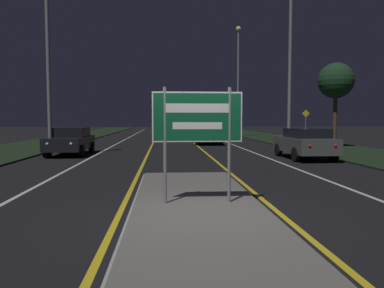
# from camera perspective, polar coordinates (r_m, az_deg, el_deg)

# --- Properties ---
(ground_plane) EXTENTS (160.00, 160.00, 0.00)m
(ground_plane) POSITION_cam_1_polar(r_m,az_deg,el_deg) (7.28, 1.30, -10.89)
(ground_plane) COLOR black
(median_island) EXTENTS (2.75, 8.93, 0.10)m
(median_island) POSITION_cam_1_polar(r_m,az_deg,el_deg) (7.96, 0.80, -9.32)
(median_island) COLOR #999993
(median_island) RESTS_ON ground_plane
(verge_left) EXTENTS (5.00, 100.00, 0.08)m
(verge_left) POSITION_cam_1_polar(r_m,az_deg,el_deg) (28.47, -22.25, -0.08)
(verge_left) COLOR black
(verge_left) RESTS_ON ground_plane
(verge_right) EXTENTS (5.00, 100.00, 0.08)m
(verge_right) POSITION_cam_1_polar(r_m,az_deg,el_deg) (28.92, 16.40, 0.11)
(verge_right) COLOR black
(verge_right) RESTS_ON ground_plane
(centre_line_yellow_left) EXTENTS (0.12, 70.00, 0.01)m
(centre_line_yellow_left) POSITION_cam_1_polar(r_m,az_deg,el_deg) (32.08, -5.79, 0.54)
(centre_line_yellow_left) COLOR gold
(centre_line_yellow_left) RESTS_ON ground_plane
(centre_line_yellow_right) EXTENTS (0.12, 70.00, 0.01)m
(centre_line_yellow_right) POSITION_cam_1_polar(r_m,az_deg,el_deg) (32.14, -0.20, 0.57)
(centre_line_yellow_right) COLOR gold
(centre_line_yellow_right) RESTS_ON ground_plane
(lane_line_white_left) EXTENTS (0.12, 70.00, 0.01)m
(lane_line_white_left) POSITION_cam_1_polar(r_m,az_deg,el_deg) (32.26, -10.47, 0.51)
(lane_line_white_left) COLOR silver
(lane_line_white_left) RESTS_ON ground_plane
(lane_line_white_right) EXTENTS (0.12, 70.00, 0.01)m
(lane_line_white_right) POSITION_cam_1_polar(r_m,az_deg,el_deg) (32.43, 4.45, 0.58)
(lane_line_white_right) COLOR silver
(lane_line_white_right) RESTS_ON ground_plane
(edge_line_white_left) EXTENTS (0.10, 70.00, 0.01)m
(edge_line_white_left) POSITION_cam_1_polar(r_m,az_deg,el_deg) (32.72, -15.70, 0.48)
(edge_line_white_left) COLOR silver
(edge_line_white_left) RESTS_ON ground_plane
(edge_line_white_right) EXTENTS (0.10, 70.00, 0.01)m
(edge_line_white_right) POSITION_cam_1_polar(r_m,az_deg,el_deg) (33.02, 9.60, 0.60)
(edge_line_white_right) COLOR silver
(edge_line_white_right) RESTS_ON ground_plane
(highway_sign) EXTENTS (1.87, 0.07, 2.41)m
(highway_sign) POSITION_cam_1_polar(r_m,az_deg,el_deg) (7.74, 0.82, 3.33)
(highway_sign) COLOR gray
(highway_sign) RESTS_ON median_island
(streetlight_left_near) EXTENTS (0.51, 0.51, 8.42)m
(streetlight_left_near) POSITION_cam_1_polar(r_m,az_deg,el_deg) (19.79, -21.13, 13.96)
(streetlight_left_near) COLOR gray
(streetlight_left_near) RESTS_ON ground_plane
(streetlight_right_near) EXTENTS (0.62, 0.62, 9.80)m
(streetlight_right_near) POSITION_cam_1_polar(r_m,az_deg,el_deg) (21.78, 14.79, 16.84)
(streetlight_right_near) COLOR gray
(streetlight_right_near) RESTS_ON ground_plane
(streetlight_right_far) EXTENTS (0.52, 0.52, 10.92)m
(streetlight_right_far) POSITION_cam_1_polar(r_m,az_deg,el_deg) (37.96, 7.05, 11.38)
(streetlight_right_far) COLOR gray
(streetlight_right_far) RESTS_ON ground_plane
(car_receding_0) EXTENTS (1.90, 4.06, 1.41)m
(car_receding_0) POSITION_cam_1_polar(r_m,az_deg,el_deg) (18.07, 16.82, 0.20)
(car_receding_0) COLOR #4C514C
(car_receding_0) RESTS_ON ground_plane
(car_receding_1) EXTENTS (1.95, 4.58, 1.38)m
(car_receding_1) POSITION_cam_1_polar(r_m,az_deg,el_deg) (27.57, 2.29, 1.54)
(car_receding_1) COLOR #4C514C
(car_receding_1) RESTS_ON ground_plane
(car_receding_2) EXTENTS (1.93, 4.47, 1.32)m
(car_receding_2) POSITION_cam_1_polar(r_m,az_deg,el_deg) (38.39, 0.52, 2.17)
(car_receding_2) COLOR maroon
(car_receding_2) RESTS_ON ground_plane
(car_receding_3) EXTENTS (1.99, 4.08, 1.51)m
(car_receding_3) POSITION_cam_1_polar(r_m,az_deg,el_deg) (46.62, -0.17, 2.57)
(car_receding_3) COLOR maroon
(car_receding_3) RESTS_ON ground_plane
(car_approaching_0) EXTENTS (1.87, 4.16, 1.40)m
(car_approaching_0) POSITION_cam_1_polar(r_m,az_deg,el_deg) (20.22, -18.02, 0.50)
(car_approaching_0) COLOR black
(car_approaching_0) RESTS_ON ground_plane
(warning_sign) EXTENTS (0.60, 0.06, 2.48)m
(warning_sign) POSITION_cam_1_polar(r_m,az_deg,el_deg) (30.17, 16.94, 3.16)
(warning_sign) COLOR gray
(warning_sign) RESTS_ON verge_right
(roadside_palm_right) EXTENTS (2.20, 2.20, 5.23)m
(roadside_palm_right) POSITION_cam_1_polar(r_m,az_deg,el_deg) (25.05, 21.07, 8.91)
(roadside_palm_right) COLOR #4C3823
(roadside_palm_right) RESTS_ON verge_right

